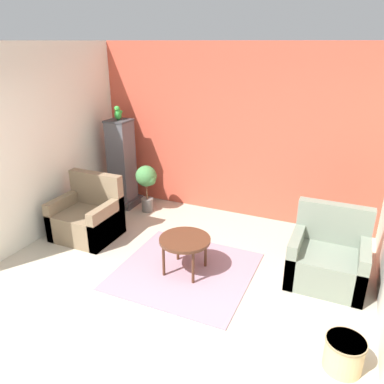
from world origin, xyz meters
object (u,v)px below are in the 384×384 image
(wicker_basket, at_px, (344,353))
(potted_plant, at_px, (146,181))
(coffee_table, at_px, (185,242))
(birdcage, at_px, (122,166))
(parrot, at_px, (118,113))
(armchair_left, at_px, (88,218))
(armchair_right, at_px, (328,259))

(wicker_basket, bearing_deg, potted_plant, 146.22)
(coffee_table, bearing_deg, birdcage, 141.88)
(coffee_table, height_order, parrot, parrot)
(parrot, bearing_deg, armchair_left, -81.51)
(parrot, bearing_deg, coffee_table, -38.15)
(coffee_table, bearing_deg, armchair_right, 17.64)
(birdcage, bearing_deg, parrot, 90.00)
(armchair_left, relative_size, armchair_right, 1.00)
(coffee_table, height_order, potted_plant, potted_plant)
(birdcage, relative_size, wicker_basket, 4.29)
(armchair_right, xyz_separation_m, potted_plant, (-3.02, 0.88, 0.26))
(birdcage, distance_m, parrot, 0.91)
(armchair_left, xyz_separation_m, wicker_basket, (3.66, -1.08, -0.13))
(coffee_table, bearing_deg, potted_plant, 134.36)
(armchair_left, distance_m, parrot, 1.82)
(armchair_right, bearing_deg, birdcage, 164.77)
(birdcage, relative_size, potted_plant, 1.86)
(armchair_left, relative_size, potted_plant, 1.13)
(coffee_table, height_order, birdcage, birdcage)
(coffee_table, distance_m, armchair_right, 1.74)
(parrot, bearing_deg, armchair_right, -15.26)
(parrot, bearing_deg, potted_plant, -10.14)
(armchair_right, height_order, birdcage, birdcage)
(birdcage, bearing_deg, armchair_left, -81.49)
(armchair_left, xyz_separation_m, birdcage, (-0.18, 1.22, 0.43))
(birdcage, xyz_separation_m, parrot, (0.00, 0.00, 0.91))
(coffee_table, bearing_deg, parrot, 141.85)
(armchair_right, bearing_deg, parrot, 164.74)
(wicker_basket, bearing_deg, armchair_right, 101.83)
(birdcage, bearing_deg, potted_plant, -9.94)
(armchair_right, xyz_separation_m, wicker_basket, (0.28, -1.33, -0.13))
(coffee_table, xyz_separation_m, parrot, (-1.91, 1.50, 1.20))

